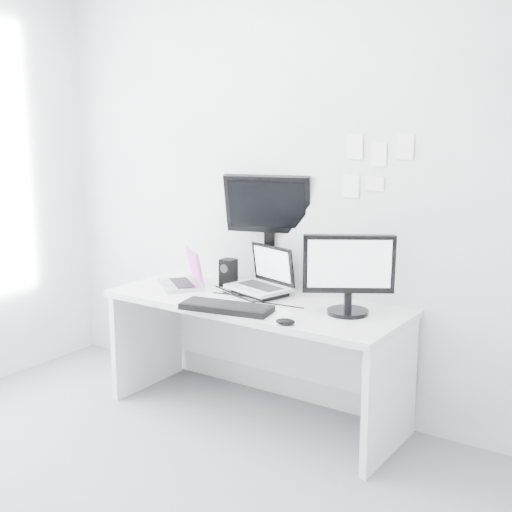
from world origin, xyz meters
name	(u,v)px	position (x,y,z in m)	size (l,w,h in m)	color
ground	(103,511)	(0.00, 0.00, 0.00)	(3.60, 3.60, 0.00)	#5A5A5F
back_wall	(287,189)	(0.00, 1.60, 1.35)	(3.60, 3.60, 0.00)	silver
desk	(255,359)	(0.00, 1.25, 0.36)	(1.80, 0.70, 0.73)	silver
macbook	(180,267)	(-0.57, 1.25, 0.86)	(0.34, 0.25, 0.25)	#B2B3B7
speaker	(228,273)	(-0.32, 1.42, 0.82)	(0.09, 0.09, 0.18)	black
dell_laptop	(258,270)	(-0.05, 1.36, 0.88)	(0.36, 0.28, 0.30)	#B7B9BF
rear_monitor	(269,230)	(-0.11, 1.56, 1.10)	(0.54, 0.19, 0.73)	black
samsung_monitor	(349,273)	(0.58, 1.30, 0.96)	(0.50, 0.23, 0.46)	black
keyboard	(226,307)	(-0.01, 0.98, 0.75)	(0.51, 0.18, 0.03)	black
mouse	(285,322)	(0.40, 0.94, 0.75)	(0.10, 0.07, 0.03)	black
wall_note_0	(355,147)	(0.45, 1.59, 1.62)	(0.10, 0.00, 0.14)	white
wall_note_1	(379,155)	(0.60, 1.59, 1.58)	(0.09, 0.00, 0.13)	white
wall_note_2	(405,147)	(0.75, 1.59, 1.63)	(0.10, 0.00, 0.14)	white
wall_note_3	(375,183)	(0.58, 1.59, 1.42)	(0.11, 0.00, 0.08)	white
wall_note_4	(350,186)	(0.43, 1.59, 1.39)	(0.11, 0.00, 0.13)	white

